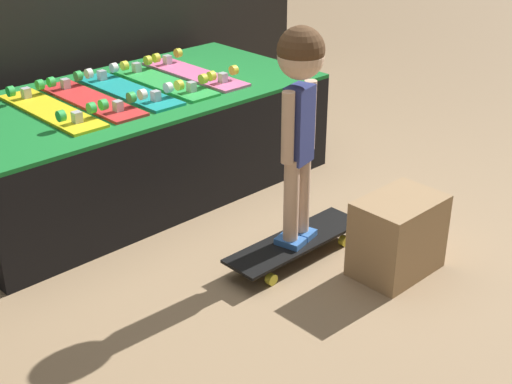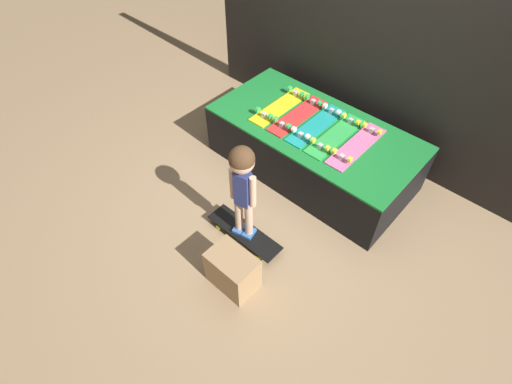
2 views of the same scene
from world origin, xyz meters
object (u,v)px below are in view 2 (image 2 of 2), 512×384
skateboard_yellow_on_rack (280,106)px  skateboard_teal_on_rack (316,125)px  child (242,178)px  skateboard_red_on_rack (298,115)px  skateboard_green_on_rack (335,135)px  skateboard_on_floor (244,233)px  skateboard_pink_on_rack (357,145)px  storage_box (233,270)px

skateboard_yellow_on_rack → skateboard_teal_on_rack: bearing=0.2°
skateboard_teal_on_rack → child: child is taller
skateboard_red_on_rack → skateboard_green_on_rack: same height
skateboard_red_on_rack → skateboard_yellow_on_rack: bearing=-179.7°
skateboard_green_on_rack → skateboard_teal_on_rack: bearing=178.5°
skateboard_on_floor → skateboard_green_on_rack: bearing=84.0°
skateboard_teal_on_rack → skateboard_green_on_rack: size_ratio=1.00×
skateboard_green_on_rack → child: (-0.12, -1.12, 0.21)m
child → skateboard_teal_on_rack: bearing=82.5°
skateboard_red_on_rack → skateboard_green_on_rack: (0.45, -0.01, 0.00)m
skateboard_teal_on_rack → child: bearing=-84.6°
skateboard_pink_on_rack → skateboard_on_floor: bearing=-106.8°
skateboard_yellow_on_rack → skateboard_red_on_rack: 0.22m
skateboard_red_on_rack → skateboard_on_floor: skateboard_red_on_rack is taller
skateboard_on_floor → storage_box: size_ratio=1.90×
skateboard_yellow_on_rack → skateboard_green_on_rack: size_ratio=1.00×
skateboard_yellow_on_rack → skateboard_pink_on_rack: (0.89, 0.00, 0.00)m
skateboard_on_floor → storage_box: (0.24, -0.39, 0.10)m
skateboard_pink_on_rack → skateboard_on_floor: skateboard_pink_on_rack is taller
skateboard_green_on_rack → skateboard_pink_on_rack: (0.22, 0.01, 0.00)m
skateboard_red_on_rack → skateboard_on_floor: (0.33, -1.12, -0.49)m
skateboard_pink_on_rack → skateboard_teal_on_rack: bearing=-179.5°
skateboard_yellow_on_rack → skateboard_red_on_rack: bearing=0.3°
skateboard_red_on_rack → child: child is taller
skateboard_teal_on_rack → skateboard_green_on_rack: same height
skateboard_on_floor → skateboard_pink_on_rack: bearing=73.2°
skateboard_yellow_on_rack → skateboard_red_on_rack: same height
skateboard_pink_on_rack → child: size_ratio=0.76×
skateboard_on_floor → storage_box: 0.47m
skateboard_red_on_rack → storage_box: 1.66m
skateboard_green_on_rack → skateboard_pink_on_rack: same height
skateboard_yellow_on_rack → skateboard_pink_on_rack: size_ratio=1.00×
skateboard_red_on_rack → skateboard_pink_on_rack: same height
storage_box → skateboard_pink_on_rack: bearing=86.2°
skateboard_teal_on_rack → child: 1.15m
skateboard_yellow_on_rack → skateboard_pink_on_rack: same height
storage_box → skateboard_red_on_rack: bearing=110.6°
skateboard_green_on_rack → storage_box: bearing=-85.3°
skateboard_yellow_on_rack → skateboard_pink_on_rack: bearing=0.3°
skateboard_yellow_on_rack → child: child is taller
child → skateboard_pink_on_rack: bearing=60.3°
skateboard_pink_on_rack → child: 1.20m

